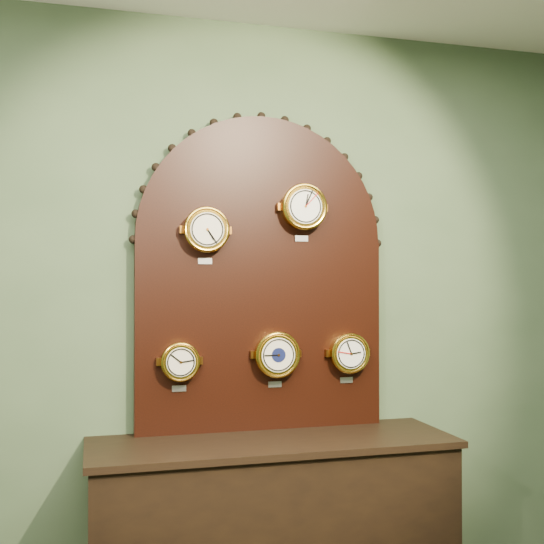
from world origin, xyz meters
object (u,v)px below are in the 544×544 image
object	(u,v)px
shop_counter	(273,535)
arabic_clock	(303,207)
tide_clock	(349,353)
roman_clock	(206,230)
barometer	(277,354)
hygrometer	(180,362)
display_board	(261,263)

from	to	relation	value
shop_counter	arabic_clock	bearing A→B (deg)	38.55
tide_clock	shop_counter	bearing A→B (deg)	-160.03
roman_clock	tide_clock	xyz separation A→B (m)	(0.70, 0.00, -0.59)
barometer	tide_clock	world-z (taller)	barometer
arabic_clock	hygrometer	bearing A→B (deg)	179.88
barometer	tide_clock	bearing A→B (deg)	0.11
barometer	hygrometer	bearing A→B (deg)	179.85
arabic_clock	tide_clock	size ratio (longest dim) A/B	1.10
shop_counter	tide_clock	world-z (taller)	tide_clock
shop_counter	tide_clock	xyz separation A→B (m)	(0.42, 0.15, 0.79)
hygrometer	shop_counter	bearing A→B (deg)	-21.21
display_board	shop_counter	bearing A→B (deg)	-90.00
shop_counter	hygrometer	world-z (taller)	hygrometer
tide_clock	barometer	bearing A→B (deg)	-179.89
roman_clock	shop_counter	bearing A→B (deg)	-28.88
tide_clock	arabic_clock	bearing A→B (deg)	-179.83
tide_clock	display_board	bearing A→B (deg)	171.18
display_board	arabic_clock	world-z (taller)	display_board
roman_clock	arabic_clock	distance (m)	0.49
hygrometer	barometer	size ratio (longest dim) A/B	0.86
roman_clock	display_board	bearing A→B (deg)	13.36
roman_clock	tide_clock	size ratio (longest dim) A/B	1.06
shop_counter	roman_clock	world-z (taller)	roman_clock
roman_clock	barometer	world-z (taller)	roman_clock
display_board	tide_clock	size ratio (longest dim) A/B	6.15
display_board	hygrometer	bearing A→B (deg)	-170.69
shop_counter	barometer	bearing A→B (deg)	68.94
arabic_clock	barometer	distance (m)	0.71
shop_counter	hygrometer	bearing A→B (deg)	158.79
arabic_clock	barometer	size ratio (longest dim) A/B	1.02
roman_clock	tide_clock	world-z (taller)	roman_clock
shop_counter	display_board	world-z (taller)	display_board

